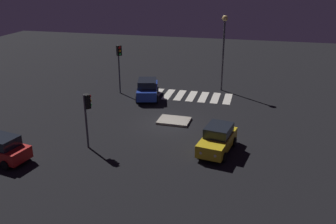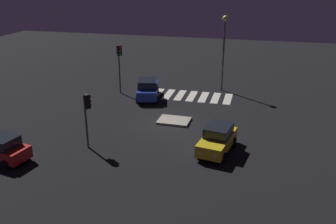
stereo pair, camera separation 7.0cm
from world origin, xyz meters
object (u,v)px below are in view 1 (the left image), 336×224
Objects in this scene: car_blue at (147,89)px; street_lamp at (224,40)px; traffic_light_east at (119,57)px; traffic_island at (174,121)px; car_red at (1,149)px; car_yellow at (218,139)px; traffic_light_north at (87,108)px.

street_lamp is at bearing -71.44° from car_blue.
traffic_island is at bearing 4.07° from traffic_light_east.
car_red is at bearing 144.47° from car_blue.
car_blue reaches higher than car_yellow.
car_red is at bearing 43.94° from traffic_island.
traffic_light_east reaches higher than traffic_light_north.
traffic_island is 6.39m from car_blue.
car_red is at bearing -54.47° from traffic_light_east.
traffic_light_east is (-2.45, -14.70, 2.78)m from car_red.
traffic_light_east reaches higher than traffic_island.
car_yellow is 12.12m from car_blue.
traffic_island is at bearing 0.35° from traffic_light_north.
car_blue is at bearing 32.82° from street_lamp.
car_yellow is (-3.95, 4.25, 0.77)m from traffic_island.
car_blue is at bearing -100.71° from car_red.
car_red reaches higher than traffic_island.
traffic_island is 12.79m from car_red.
traffic_light_east is at bearing -88.92° from car_red.
car_yellow is at bearing 1.65° from traffic_light_east.
traffic_light_north is at bearing -34.42° from traffic_light_east.
street_lamp is at bearing 12.87° from traffic_light_north.
street_lamp reaches higher than traffic_light_east.
car_yellow reaches higher than traffic_island.
street_lamp reaches higher than car_red.
traffic_light_east is (6.74, -5.84, 3.50)m from traffic_island.
traffic_island is 10.90m from street_lamp.
traffic_island is 5.85m from car_yellow.
traffic_light_east is 10.21m from street_lamp.
car_red is 22.15m from street_lamp.
car_yellow is at bearing -41.14° from traffic_light_north.
car_blue is at bearing -130.33° from car_yellow.
car_yellow is 8.88m from traffic_light_north.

